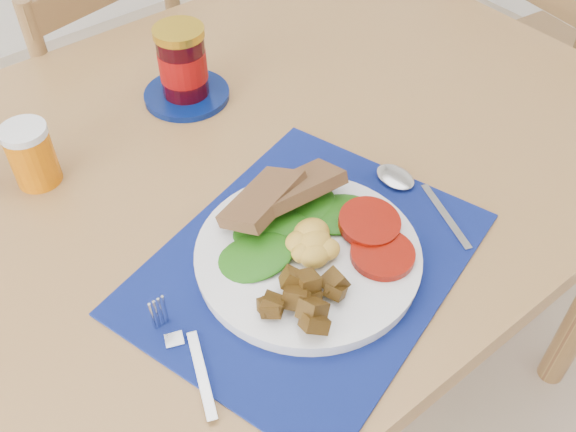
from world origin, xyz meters
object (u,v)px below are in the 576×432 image
object	(u,v)px
breakfast_plate	(307,255)
juice_glass	(32,156)
chair_end	(543,30)
jam_on_saucer	(183,68)
chair_far	(100,91)

from	to	relation	value
breakfast_plate	juice_glass	world-z (taller)	juice_glass
juice_glass	chair_end	bearing A→B (deg)	-2.63
chair_end	jam_on_saucer	xyz separation A→B (m)	(-0.92, 0.09, 0.22)
chair_end	breakfast_plate	bearing A→B (deg)	114.85
chair_far	breakfast_plate	distance (m)	0.86
chair_end	jam_on_saucer	distance (m)	0.95
chair_end	jam_on_saucer	bearing A→B (deg)	91.83
juice_glass	jam_on_saucer	xyz separation A→B (m)	(0.27, 0.04, 0.01)
chair_end	breakfast_plate	size ratio (longest dim) A/B	4.13
chair_end	juice_glass	size ratio (longest dim) A/B	13.21
breakfast_plate	jam_on_saucer	bearing A→B (deg)	69.48
juice_glass	breakfast_plate	bearing A→B (deg)	-61.88
chair_end	chair_far	bearing A→B (deg)	68.64
breakfast_plate	jam_on_saucer	distance (m)	0.41
breakfast_plate	jam_on_saucer	size ratio (longest dim) A/B	1.99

